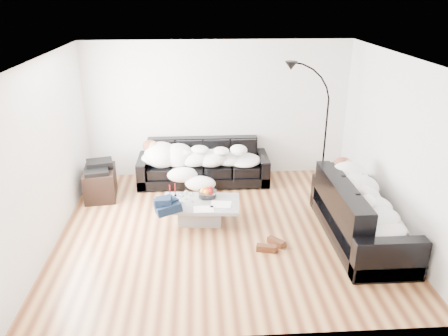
{
  "coord_description": "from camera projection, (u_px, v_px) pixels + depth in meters",
  "views": [
    {
      "loc": [
        -0.38,
        -5.86,
        3.44
      ],
      "look_at": [
        0.0,
        0.3,
        0.9
      ],
      "focal_mm": 35.0,
      "sensor_mm": 36.0,
      "label": 1
    }
  ],
  "objects": [
    {
      "name": "wall_left",
      "position": [
        47.0,
        154.0,
        6.11
      ],
      "size": [
        0.02,
        4.5,
        2.6
      ],
      "primitive_type": "cube",
      "color": "silver",
      "rests_on": "ground"
    },
    {
      "name": "candle_left",
      "position": [
        170.0,
        191.0,
        6.93
      ],
      "size": [
        0.04,
        0.04,
        0.21
      ],
      "primitive_type": "cylinder",
      "rotation": [
        0.0,
        0.0,
        0.03
      ],
      "color": "maroon",
      "rests_on": "coffee_table"
    },
    {
      "name": "floor_lamp",
      "position": [
        325.0,
        134.0,
        7.86
      ],
      "size": [
        0.78,
        0.4,
        2.04
      ],
      "primitive_type": null,
      "rotation": [
        0.0,
        0.0,
        0.14
      ],
      "color": "black",
      "rests_on": "ground"
    },
    {
      "name": "newspaper_b",
      "position": [
        204.0,
        209.0,
        6.59
      ],
      "size": [
        0.31,
        0.22,
        0.01
      ],
      "primitive_type": "cube",
      "rotation": [
        0.0,
        0.0,
        0.01
      ],
      "color": "silver",
      "rests_on": "coffee_table"
    },
    {
      "name": "wine_glass_c",
      "position": [
        192.0,
        197.0,
        6.8
      ],
      "size": [
        0.08,
        0.08,
        0.16
      ],
      "primitive_type": "cylinder",
      "rotation": [
        0.0,
        0.0,
        -0.23
      ],
      "color": "white",
      "rests_on": "coffee_table"
    },
    {
      "name": "ceiling",
      "position": [
        225.0,
        58.0,
        5.75
      ],
      "size": [
        5.0,
        5.0,
        0.0
      ],
      "primitive_type": "plane",
      "color": "white",
      "rests_on": "ground"
    },
    {
      "name": "candle_right",
      "position": [
        175.0,
        190.0,
        6.98
      ],
      "size": [
        0.05,
        0.05,
        0.22
      ],
      "primitive_type": "cylinder",
      "rotation": [
        0.0,
        0.0,
        -0.27
      ],
      "color": "maroon",
      "rests_on": "coffee_table"
    },
    {
      "name": "av_cabinet",
      "position": [
        100.0,
        183.0,
        7.71
      ],
      "size": [
        0.61,
        0.81,
        0.52
      ],
      "primitive_type": "cube",
      "rotation": [
        0.0,
        0.0,
        0.12
      ],
      "color": "black",
      "rests_on": "ground"
    },
    {
      "name": "sleeper_back",
      "position": [
        203.0,
        152.0,
        8.1
      ],
      "size": [
        2.06,
        0.71,
        0.41
      ],
      "primitive_type": null,
      "color": "white",
      "rests_on": "sofa_back"
    },
    {
      "name": "stereo",
      "position": [
        98.0,
        166.0,
        7.59
      ],
      "size": [
        0.51,
        0.44,
        0.13
      ],
      "primitive_type": "cube",
      "rotation": [
        0.0,
        0.0,
        0.25
      ],
      "color": "black",
      "rests_on": "av_cabinet"
    },
    {
      "name": "sleeper_right",
      "position": [
        364.0,
        199.0,
        6.26
      ],
      "size": [
        0.79,
        1.88,
        0.46
      ],
      "primitive_type": null,
      "rotation": [
        0.0,
        0.0,
        1.57
      ],
      "color": "white",
      "rests_on": "sofa_right"
    },
    {
      "name": "sofa_back",
      "position": [
        203.0,
        163.0,
        8.24
      ],
      "size": [
        2.44,
        0.84,
        0.8
      ],
      "primitive_type": "cube",
      "color": "black",
      "rests_on": "ground"
    },
    {
      "name": "sofa_right",
      "position": [
        362.0,
        212.0,
        6.33
      ],
      "size": [
        0.94,
        2.2,
        0.89
      ],
      "primitive_type": "cube",
      "rotation": [
        0.0,
        0.0,
        1.57
      ],
      "color": "black",
      "rests_on": "ground"
    },
    {
      "name": "wine_glass_a",
      "position": [
        186.0,
        195.0,
        6.89
      ],
      "size": [
        0.07,
        0.07,
        0.15
      ],
      "primitive_type": "cylinder",
      "rotation": [
        0.0,
        0.0,
        -0.17
      ],
      "color": "white",
      "rests_on": "coffee_table"
    },
    {
      "name": "navy_jacket",
      "position": [
        166.0,
        200.0,
        6.5
      ],
      "size": [
        0.48,
        0.44,
        0.2
      ],
      "primitive_type": null,
      "rotation": [
        0.0,
        0.0,
        0.33
      ],
      "color": "black",
      "rests_on": "coffee_table"
    },
    {
      "name": "coffee_table",
      "position": [
        200.0,
        212.0,
        6.89
      ],
      "size": [
        1.27,
        0.82,
        0.35
      ],
      "primitive_type": "cube",
      "rotation": [
        0.0,
        0.0,
        -0.1
      ],
      "color": "#939699",
      "rests_on": "ground"
    },
    {
      "name": "teal_cushion",
      "position": [
        345.0,
        176.0,
        6.85
      ],
      "size": [
        0.42,
        0.38,
        0.2
      ],
      "primitive_type": "ellipsoid",
      "rotation": [
        0.0,
        0.0,
        0.24
      ],
      "color": "#0A4B3B",
      "rests_on": "sofa_right"
    },
    {
      "name": "wall_right",
      "position": [
        395.0,
        147.0,
        6.39
      ],
      "size": [
        0.02,
        4.5,
        2.6
      ],
      "primitive_type": "cube",
      "color": "silver",
      "rests_on": "ground"
    },
    {
      "name": "newspaper_a",
      "position": [
        221.0,
        204.0,
        6.74
      ],
      "size": [
        0.35,
        0.28,
        0.01
      ],
      "primitive_type": "cube",
      "rotation": [
        0.0,
        0.0,
        -0.14
      ],
      "color": "silver",
      "rests_on": "coffee_table"
    },
    {
      "name": "wine_glass_b",
      "position": [
        182.0,
        198.0,
        6.77
      ],
      "size": [
        0.08,
        0.08,
        0.17
      ],
      "primitive_type": "cylinder",
      "rotation": [
        0.0,
        0.0,
        0.1
      ],
      "color": "white",
      "rests_on": "coffee_table"
    },
    {
      "name": "fruit_bowl",
      "position": [
        207.0,
        192.0,
        6.96
      ],
      "size": [
        0.35,
        0.35,
        0.18
      ],
      "primitive_type": "cylinder",
      "rotation": [
        0.0,
        0.0,
        -0.23
      ],
      "color": "white",
      "rests_on": "coffee_table"
    },
    {
      "name": "ground",
      "position": [
        225.0,
        229.0,
        6.74
      ],
      "size": [
        5.0,
        5.0,
        0.0
      ],
      "primitive_type": "plane",
      "color": "brown",
      "rests_on": "ground"
    },
    {
      "name": "shoes",
      "position": [
        271.0,
        245.0,
        6.23
      ],
      "size": [
        0.56,
        0.5,
        0.11
      ],
      "primitive_type": null,
      "rotation": [
        0.0,
        0.0,
        -0.44
      ],
      "color": "#472311",
      "rests_on": "ground"
    },
    {
      "name": "wall_back",
      "position": [
        218.0,
        110.0,
        8.33
      ],
      "size": [
        5.0,
        0.02,
        2.6
      ],
      "primitive_type": "cube",
      "color": "silver",
      "rests_on": "ground"
    }
  ]
}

